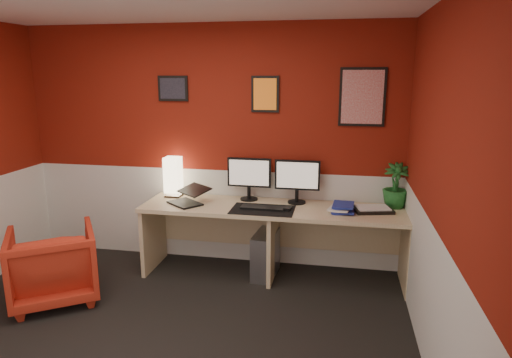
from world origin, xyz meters
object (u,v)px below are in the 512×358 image
pc_tower (266,254)px  laptop (185,194)px  potted_plant (396,186)px  monitor_right (297,175)px  desk (273,242)px  shoji_lamp (173,178)px  zen_tray (373,210)px  monitor_left (249,172)px  armchair (53,265)px

pc_tower → laptop: bearing=-169.4°
potted_plant → monitor_right: bearing=-178.3°
desk → shoji_lamp: bearing=170.0°
desk → monitor_right: 0.71m
desk → potted_plant: 1.31m
zen_tray → shoji_lamp: bearing=175.5°
laptop → monitor_right: size_ratio=0.57×
shoji_lamp → monitor_left: bearing=0.9°
potted_plant → armchair: bearing=-160.9°
laptop → monitor_left: 0.68m
laptop → monitor_left: monitor_left is taller
desk → zen_tray: bearing=1.9°
monitor_right → pc_tower: monitor_right is taller
zen_tray → armchair: (-2.81, -0.87, -0.41)m
shoji_lamp → laptop: 0.36m
potted_plant → pc_tower: (-1.24, -0.20, -0.72)m
monitor_left → armchair: monitor_left is taller
shoji_lamp → zen_tray: (2.05, -0.16, -0.18)m
monitor_left → pc_tower: size_ratio=1.29×
laptop → shoji_lamp: bearing=167.8°
monitor_left → monitor_right: same height
shoji_lamp → monitor_right: (1.31, -0.01, 0.09)m
desk → potted_plant: size_ratio=5.98×
desk → armchair: size_ratio=3.55×
monitor_left → monitor_right: (0.50, -0.03, 0.00)m
laptop → potted_plant: bearing=46.6°
armchair → potted_plant: bearing=164.8°
monitor_left → zen_tray: monitor_left is taller
desk → laptop: 1.01m
shoji_lamp → zen_tray: shoji_lamp is taller
monitor_left → zen_tray: size_ratio=1.66×
monitor_right → armchair: (-2.08, -1.02, -0.69)m
zen_tray → potted_plant: 0.34m
shoji_lamp → armchair: shoji_lamp is taller
monitor_left → potted_plant: bearing=0.1°
desk → shoji_lamp: (-1.10, 0.19, 0.56)m
monitor_right → zen_tray: (0.74, -0.15, -0.28)m
laptop → pc_tower: laptop is taller
zen_tray → armchair: bearing=-162.8°
armchair → pc_tower: bearing=171.0°
monitor_right → zen_tray: size_ratio=1.66×
monitor_right → armchair: monitor_right is taller
shoji_lamp → zen_tray: bearing=-4.5°
pc_tower → armchair: size_ratio=0.61×
desk → shoji_lamp: size_ratio=6.50×
potted_plant → shoji_lamp: bearing=-179.6°
monitor_right → zen_tray: 0.80m
zen_tray → desk: bearing=-178.1°
monitor_right → armchair: 2.41m
potted_plant → monitor_left: bearing=-179.9°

